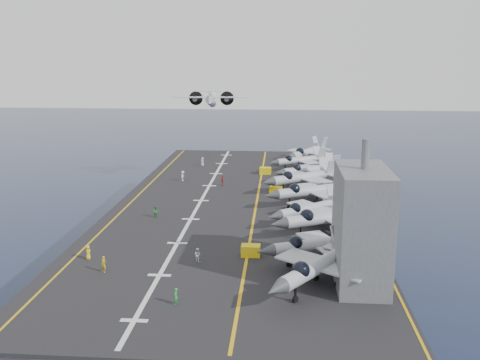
# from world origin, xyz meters

# --- Properties ---
(ground) EXTENTS (500.00, 500.00, 0.00)m
(ground) POSITION_xyz_m (0.00, 0.00, 0.00)
(ground) COLOR #142135
(ground) RESTS_ON ground
(hull) EXTENTS (36.00, 90.00, 10.00)m
(hull) POSITION_xyz_m (0.00, 0.00, 5.00)
(hull) COLOR #56595E
(hull) RESTS_ON ground
(flight_deck) EXTENTS (38.00, 92.00, 0.40)m
(flight_deck) POSITION_xyz_m (0.00, 0.00, 10.20)
(flight_deck) COLOR black
(flight_deck) RESTS_ON hull
(foul_line) EXTENTS (0.35, 90.00, 0.02)m
(foul_line) POSITION_xyz_m (3.00, 0.00, 10.42)
(foul_line) COLOR gold
(foul_line) RESTS_ON flight_deck
(landing_centerline) EXTENTS (0.50, 90.00, 0.02)m
(landing_centerline) POSITION_xyz_m (-6.00, 0.00, 10.42)
(landing_centerline) COLOR silver
(landing_centerline) RESTS_ON flight_deck
(deck_edge_port) EXTENTS (0.25, 90.00, 0.02)m
(deck_edge_port) POSITION_xyz_m (-17.00, 0.00, 10.42)
(deck_edge_port) COLOR gold
(deck_edge_port) RESTS_ON flight_deck
(deck_edge_stbd) EXTENTS (0.25, 90.00, 0.02)m
(deck_edge_stbd) POSITION_xyz_m (18.50, 0.00, 10.42)
(deck_edge_stbd) COLOR gold
(deck_edge_stbd) RESTS_ON flight_deck
(island_superstructure) EXTENTS (5.00, 10.00, 15.00)m
(island_superstructure) POSITION_xyz_m (15.00, -30.00, 17.90)
(island_superstructure) COLOR #56595E
(island_superstructure) RESTS_ON flight_deck
(fighter_jet_0) EXTENTS (16.70, 17.82, 5.15)m
(fighter_jet_0) POSITION_xyz_m (10.74, -31.86, 12.98)
(fighter_jet_0) COLOR #98A0A8
(fighter_jet_0) RESTS_ON flight_deck
(fighter_jet_1) EXTENTS (15.87, 13.64, 4.65)m
(fighter_jet_1) POSITION_xyz_m (11.23, -24.94, 12.72)
(fighter_jet_1) COLOR #949CA3
(fighter_jet_1) RESTS_ON flight_deck
(fighter_jet_2) EXTENTS (17.90, 15.65, 5.21)m
(fighter_jet_2) POSITION_xyz_m (13.14, -15.52, 13.01)
(fighter_jet_2) COLOR #969FA7
(fighter_jet_2) RESTS_ON flight_deck
(fighter_jet_3) EXTENTS (15.93, 15.29, 4.62)m
(fighter_jet_3) POSITION_xyz_m (11.08, -10.62, 12.71)
(fighter_jet_3) COLOR #A0A7B1
(fighter_jet_3) RESTS_ON flight_deck
(fighter_jet_4) EXTENTS (17.71, 15.64, 5.14)m
(fighter_jet_4) POSITION_xyz_m (11.80, -1.45, 12.97)
(fighter_jet_4) COLOR #9FA6AE
(fighter_jet_4) RESTS_ON flight_deck
(fighter_jet_5) EXTENTS (17.80, 16.58, 5.14)m
(fighter_jet_5) POSITION_xyz_m (10.62, 7.69, 12.97)
(fighter_jet_5) COLOR #9BA3AB
(fighter_jet_5) RESTS_ON flight_deck
(fighter_jet_6) EXTENTS (16.26, 14.66, 4.71)m
(fighter_jet_6) POSITION_xyz_m (12.24, 15.16, 12.75)
(fighter_jet_6) COLOR gray
(fighter_jet_6) RESTS_ON flight_deck
(fighter_jet_7) EXTENTS (15.32, 13.83, 4.43)m
(fighter_jet_7) POSITION_xyz_m (10.68, 24.81, 12.62)
(fighter_jet_7) COLOR #9CA7AE
(fighter_jet_7) RESTS_ON flight_deck
(fighter_jet_8) EXTENTS (16.20, 17.72, 5.12)m
(fighter_jet_8) POSITION_xyz_m (12.46, 32.12, 12.96)
(fighter_jet_8) COLOR #A0A9B1
(fighter_jet_8) RESTS_ON flight_deck
(tow_cart_a) EXTENTS (2.24, 1.47, 1.33)m
(tow_cart_a) POSITION_xyz_m (3.40, -23.59, 11.07)
(tow_cart_a) COLOR yellow
(tow_cart_a) RESTS_ON flight_deck
(tow_cart_b) EXTENTS (2.30, 1.76, 1.23)m
(tow_cart_b) POSITION_xyz_m (5.99, 5.45, 11.01)
(tow_cart_b) COLOR yellow
(tow_cart_b) RESTS_ON flight_deck
(tow_cart_c) EXTENTS (2.28, 1.54, 1.33)m
(tow_cart_c) POSITION_xyz_m (3.72, 20.53, 11.06)
(tow_cart_c) COLOR yellow
(tow_cart_c) RESTS_ON flight_deck
(crew_0) EXTENTS (0.79, 1.08, 1.68)m
(crew_0) POSITION_xyz_m (-15.19, -26.04, 11.24)
(crew_0) COLOR yellow
(crew_0) RESTS_ON flight_deck
(crew_1) EXTENTS (1.29, 1.19, 1.79)m
(crew_1) POSITION_xyz_m (-12.20, -29.56, 11.29)
(crew_1) COLOR gold
(crew_1) RESTS_ON flight_deck
(crew_2) EXTENTS (1.18, 1.11, 1.64)m
(crew_2) POSITION_xyz_m (-11.17, -9.44, 11.22)
(crew_2) COLOR #268C33
(crew_2) RESTS_ON flight_deck
(crew_3) EXTENTS (0.87, 1.21, 1.91)m
(crew_3) POSITION_xyz_m (-11.40, 13.38, 11.36)
(crew_3) COLOR silver
(crew_3) RESTS_ON flight_deck
(crew_4) EXTENTS (0.99, 1.22, 1.76)m
(crew_4) POSITION_xyz_m (-3.70, 10.50, 11.28)
(crew_4) COLOR #B21F2B
(crew_4) RESTS_ON flight_deck
(crew_5) EXTENTS (1.13, 1.30, 1.83)m
(crew_5) POSITION_xyz_m (-9.80, 27.37, 11.31)
(crew_5) COLOR silver
(crew_5) RESTS_ON flight_deck
(crew_6) EXTENTS (0.81, 1.08, 1.63)m
(crew_6) POSITION_xyz_m (-2.92, -36.55, 11.22)
(crew_6) COLOR green
(crew_6) RESTS_ON flight_deck
(crew_7) EXTENTS (1.16, 1.04, 1.62)m
(crew_7) POSITION_xyz_m (-2.53, -25.75, 11.21)
(crew_7) COLOR white
(crew_7) RESTS_ON flight_deck
(transport_plane) EXTENTS (20.77, 14.87, 4.71)m
(transport_plane) POSITION_xyz_m (-11.49, 55.11, 21.49)
(transport_plane) COLOR white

